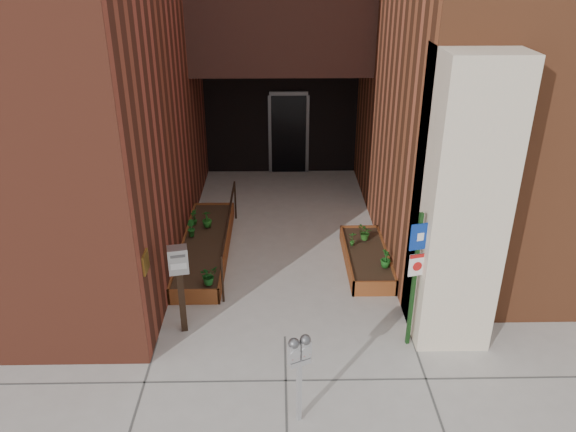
{
  "coord_description": "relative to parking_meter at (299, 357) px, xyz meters",
  "views": [
    {
      "loc": [
        -0.08,
        -7.15,
        5.56
      ],
      "look_at": [
        0.08,
        1.8,
        1.25
      ],
      "focal_mm": 35.0,
      "sensor_mm": 36.0,
      "label": 1
    }
  ],
  "objects": [
    {
      "name": "parking_meter",
      "position": [
        0.0,
        0.0,
        0.0
      ],
      "size": [
        0.31,
        0.21,
        1.33
      ],
      "color": "#B2B2B5",
      "rests_on": "ground"
    },
    {
      "name": "shrub_left_b",
      "position": [
        -2.01,
        4.61,
        -0.56
      ],
      "size": [
        0.26,
        0.26,
        0.34
      ],
      "primitive_type": "imported",
      "rotation": [
        0.0,
        0.0,
        2.15
      ],
      "color": "#195A1B",
      "rests_on": "planter_left"
    },
    {
      "name": "shrub_left_a",
      "position": [
        -1.46,
        2.82,
        -0.56
      ],
      "size": [
        0.43,
        0.43,
        0.34
      ],
      "primitive_type": "imported",
      "rotation": [
        0.0,
        0.0,
        0.83
      ],
      "color": "#165019",
      "rests_on": "planter_left"
    },
    {
      "name": "shrub_left_d",
      "position": [
        -2.01,
        5.14,
        -0.56
      ],
      "size": [
        0.24,
        0.24,
        0.33
      ],
      "primitive_type": "imported",
      "rotation": [
        0.0,
        0.0,
        5.27
      ],
      "color": "#195719",
      "rests_on": "planter_left"
    },
    {
      "name": "sign_post",
      "position": [
        1.74,
        1.51,
        0.35
      ],
      "size": [
        0.3,
        0.11,
        2.24
      ],
      "color": "#153914",
      "rests_on": "ground"
    },
    {
      "name": "payment_dropbox",
      "position": [
        -1.77,
        1.93,
        0.06
      ],
      "size": [
        0.34,
        0.28,
        1.5
      ],
      "color": "black",
      "rests_on": "ground"
    },
    {
      "name": "shrub_right_b",
      "position": [
        1.19,
        4.15,
        -0.58
      ],
      "size": [
        0.17,
        0.17,
        0.3
      ],
      "primitive_type": "imported",
      "rotation": [
        0.0,
        0.0,
        3.08
      ],
      "color": "#23621C",
      "rests_on": "planter_right"
    },
    {
      "name": "shrub_right_a",
      "position": [
        1.69,
        3.33,
        -0.56
      ],
      "size": [
        0.24,
        0.24,
        0.34
      ],
      "primitive_type": "imported",
      "rotation": [
        0.0,
        0.0,
        1.27
      ],
      "color": "#185418",
      "rests_on": "planter_right"
    },
    {
      "name": "shrub_right_c",
      "position": [
        1.46,
        4.38,
        -0.57
      ],
      "size": [
        0.38,
        0.38,
        0.31
      ],
      "primitive_type": "imported",
      "rotation": [
        0.0,
        0.0,
        4.19
      ],
      "color": "#245C1A",
      "rests_on": "planter_right"
    },
    {
      "name": "handrail",
      "position": [
        -1.21,
        4.37,
        -0.28
      ],
      "size": [
        0.04,
        3.34,
        0.9
      ],
      "color": "black",
      "rests_on": "ground"
    },
    {
      "name": "planter_right",
      "position": [
        1.44,
        3.92,
        -0.89
      ],
      "size": [
        0.8,
        2.2,
        0.3
      ],
      "color": "brown",
      "rests_on": "ground"
    },
    {
      "name": "planter_left",
      "position": [
        -1.71,
        4.42,
        -0.89
      ],
      "size": [
        0.9,
        3.6,
        0.3
      ],
      "color": "brown",
      "rests_on": "ground"
    },
    {
      "name": "shrub_left_c",
      "position": [
        -1.73,
        5.02,
        -0.55
      ],
      "size": [
        0.24,
        0.24,
        0.36
      ],
      "primitive_type": "imported",
      "rotation": [
        0.0,
        0.0,
        3.4
      ],
      "color": "#1E611B",
      "rests_on": "planter_left"
    },
    {
      "name": "ground",
      "position": [
        -0.16,
        1.72,
        -1.03
      ],
      "size": [
        80.0,
        80.0,
        0.0
      ],
      "primitive_type": "plane",
      "color": "#9E9991",
      "rests_on": "ground"
    }
  ]
}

